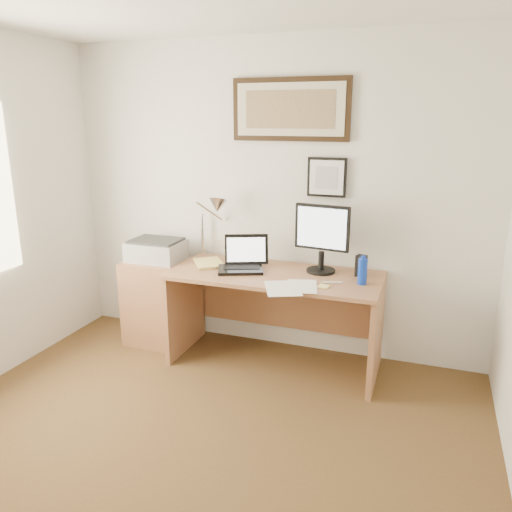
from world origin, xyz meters
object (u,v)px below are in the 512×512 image
at_px(water_bottle, 362,271).
at_px(laptop, 243,262).
at_px(lcd_monitor, 322,235).
at_px(printer, 156,250).
at_px(side_cabinet, 157,302).
at_px(book, 196,264).
at_px(desk, 278,299).

distance_m(water_bottle, laptop, 0.93).
bearing_deg(laptop, lcd_monitor, 12.49).
bearing_deg(water_bottle, printer, 176.15).
height_order(water_bottle, laptop, laptop).
relative_size(side_cabinet, water_bottle, 3.89).
distance_m(side_cabinet, book, 0.57).
xyz_separation_m(side_cabinet, lcd_monitor, (1.39, 0.09, 0.68)).
relative_size(water_bottle, laptop, 0.46).
bearing_deg(desk, lcd_monitor, 10.43).
distance_m(book, desk, 0.71).
bearing_deg(water_bottle, book, 179.20).
relative_size(desk, printer, 3.64).
bearing_deg(side_cabinet, book, -9.02).
bearing_deg(lcd_monitor, laptop, -167.51).
distance_m(side_cabinet, water_bottle, 1.79).
relative_size(desk, lcd_monitor, 3.08).
distance_m(side_cabinet, laptop, 0.92).
height_order(desk, laptop, laptop).
distance_m(side_cabinet, desk, 1.08).
relative_size(laptop, printer, 0.93).
bearing_deg(laptop, printer, 175.09).
bearing_deg(printer, side_cabinet, -85.86).
height_order(side_cabinet, printer, printer).
relative_size(side_cabinet, laptop, 1.78).
bearing_deg(printer, laptop, -4.91).
bearing_deg(water_bottle, side_cabinet, 177.23).
height_order(side_cabinet, laptop, laptop).
relative_size(book, laptop, 0.70).
bearing_deg(side_cabinet, water_bottle, -2.77).
bearing_deg(printer, book, -13.35).
xyz_separation_m(side_cabinet, laptop, (0.80, -0.04, 0.44)).
xyz_separation_m(book, desk, (0.66, 0.10, -0.25)).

